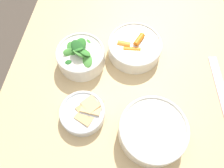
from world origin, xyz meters
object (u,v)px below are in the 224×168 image
bowl_greens (81,56)px  ruler (223,98)px  bowl_carrots (134,47)px  bowl_beans_hotdog (152,131)px  bowl_cookies (83,113)px

bowl_greens → ruler: size_ratio=0.51×
ruler → bowl_carrots: bearing=-114.0°
bowl_beans_hotdog → bowl_cookies: (-0.03, -0.21, -0.01)m
bowl_cookies → bowl_carrots: bearing=153.3°
bowl_cookies → ruler: 0.44m
bowl_beans_hotdog → ruler: (-0.15, 0.22, -0.03)m
bowl_carrots → ruler: bowl_carrots is taller
bowl_beans_hotdog → bowl_cookies: 0.21m
ruler → bowl_cookies: bearing=-74.4°
bowl_greens → bowl_beans_hotdog: bowl_greens is taller
bowl_greens → ruler: bearing=81.9°
ruler → bowl_beans_hotdog: bearing=-56.4°
bowl_cookies → ruler: (-0.12, 0.43, -0.02)m
bowl_beans_hotdog → bowl_greens: bearing=-130.4°
bowl_cookies → bowl_greens: bearing=-166.4°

